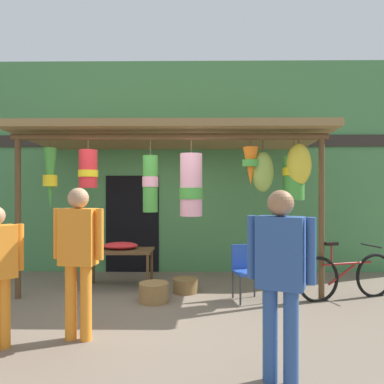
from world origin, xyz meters
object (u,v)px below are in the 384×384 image
object	(u,v)px
shopper_by_bananas	(280,269)
display_table	(119,254)
vendor_in_orange	(78,250)
wicker_basket_spare	(154,292)
folding_chair	(246,267)
flower_heap_on_table	(121,246)
wicker_basket_by_table	(185,285)
parked_bicycle	(347,276)

from	to	relation	value
shopper_by_bananas	display_table	bearing A→B (deg)	123.50
vendor_in_orange	wicker_basket_spare	bearing A→B (deg)	63.90
vendor_in_orange	shopper_by_bananas	bearing A→B (deg)	-23.82
folding_chair	shopper_by_bananas	size ratio (longest dim) A/B	0.50
folding_chair	display_table	bearing A→B (deg)	162.12
flower_heap_on_table	vendor_in_orange	bearing A→B (deg)	-90.10
folding_chair	flower_heap_on_table	bearing A→B (deg)	160.41
flower_heap_on_table	vendor_in_orange	world-z (taller)	vendor_in_orange
wicker_basket_by_table	shopper_by_bananas	xyz separation A→B (m)	(0.92, -2.83, 0.89)
display_table	folding_chair	bearing A→B (deg)	-17.88
parked_bicycle	shopper_by_bananas	distance (m)	3.06
flower_heap_on_table	shopper_by_bananas	bearing A→B (deg)	-57.23
display_table	vendor_in_orange	size ratio (longest dim) A/B	0.68
shopper_by_bananas	vendor_in_orange	bearing A→B (deg)	156.18
vendor_in_orange	parked_bicycle	bearing A→B (deg)	23.43
display_table	parked_bicycle	xyz separation A→B (m)	(3.70, -0.63, -0.23)
vendor_in_orange	folding_chair	bearing A→B (deg)	36.24
wicker_basket_spare	parked_bicycle	distance (m)	3.02
folding_chair	vendor_in_orange	size ratio (longest dim) A/B	0.49
flower_heap_on_table	parked_bicycle	distance (m)	3.77
folding_chair	vendor_in_orange	xyz separation A→B (m)	(-2.11, -1.55, 0.52)
display_table	wicker_basket_spare	size ratio (longest dim) A/B	2.59
folding_chair	shopper_by_bananas	world-z (taller)	shopper_by_bananas
display_table	wicker_basket_by_table	world-z (taller)	display_table
display_table	flower_heap_on_table	distance (m)	0.15
folding_chair	wicker_basket_spare	bearing A→B (deg)	-174.42
flower_heap_on_table	wicker_basket_by_table	xyz separation A→B (m)	(1.15, -0.37, -0.60)
folding_chair	vendor_in_orange	distance (m)	2.66
shopper_by_bananas	wicker_basket_by_table	bearing A→B (deg)	107.92
flower_heap_on_table	wicker_basket_by_table	bearing A→B (deg)	-17.99
folding_chair	wicker_basket_by_table	world-z (taller)	folding_chair
display_table	shopper_by_bananas	bearing A→B (deg)	-56.50
wicker_basket_by_table	display_table	bearing A→B (deg)	165.19
wicker_basket_by_table	parked_bicycle	distance (m)	2.57
display_table	shopper_by_bananas	xyz separation A→B (m)	(2.08, -3.14, 0.42)
wicker_basket_by_table	wicker_basket_spare	size ratio (longest dim) A/B	0.92
display_table	shopper_by_bananas	distance (m)	3.79
wicker_basket_by_table	parked_bicycle	bearing A→B (deg)	-7.21
wicker_basket_spare	parked_bicycle	xyz separation A→B (m)	(3.00, 0.19, 0.20)
display_table	flower_heap_on_table	xyz separation A→B (m)	(0.01, 0.07, 0.14)
wicker_basket_spare	parked_bicycle	size ratio (longest dim) A/B	0.26
flower_heap_on_table	folding_chair	size ratio (longest dim) A/B	0.74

